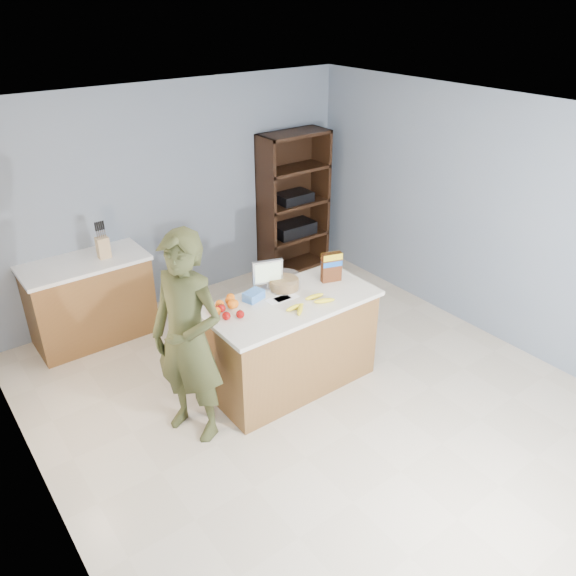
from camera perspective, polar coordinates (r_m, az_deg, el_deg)
floor at (r=5.26m, az=2.33°, el=-11.11°), size 4.50×5.00×0.02m
walls at (r=4.41m, az=2.74°, el=5.76°), size 4.52×5.02×2.51m
counter_peninsula at (r=5.20m, az=0.33°, el=-5.89°), size 1.56×0.76×0.90m
back_cabinet at (r=6.22m, az=-19.44°, el=-1.14°), size 1.24×0.62×0.90m
shelving_unit at (r=7.31m, az=0.34°, el=8.45°), size 0.90×0.40×1.80m
person at (r=4.48m, az=-10.13°, el=-5.15°), size 0.67×0.78×1.81m
knife_block at (r=5.99m, az=-18.28°, el=4.00°), size 0.12×0.10×0.31m
envelopes at (r=4.97m, az=-0.58°, el=-1.06°), size 0.30×0.13×0.00m
bananas at (r=4.86m, az=2.10°, el=-1.58°), size 0.47×0.22×0.04m
apples at (r=4.73m, az=-6.30°, el=-2.44°), size 0.19×0.25×0.07m
oranges at (r=4.84m, az=-6.42°, el=-1.66°), size 0.30×0.21×0.08m
blue_carton at (r=4.95m, az=-3.51°, el=-0.78°), size 0.21×0.16×0.08m
salad_bowl at (r=5.12m, az=-0.40°, el=0.57°), size 0.30×0.30×0.13m
tv at (r=5.07m, az=-2.08°, el=1.52°), size 0.28×0.12×0.28m
cereal_box at (r=5.22m, az=4.44°, el=2.36°), size 0.20×0.12×0.28m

